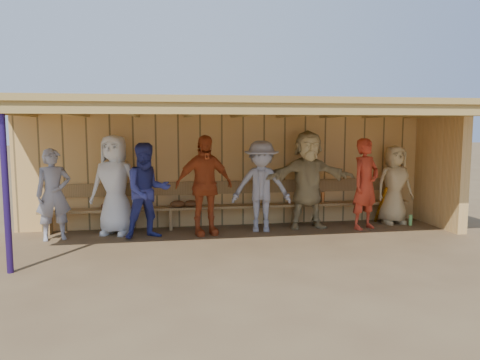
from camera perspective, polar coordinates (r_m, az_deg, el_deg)
name	(u,v)px	position (r m, az deg, el deg)	size (l,w,h in m)	color
ground	(243,239)	(8.66, 0.40, -7.18)	(90.00, 90.00, 0.00)	brown
player_a	(54,194)	(9.09, -21.78, -1.64)	(0.61, 0.40, 1.67)	gray
player_b	(115,185)	(9.19, -15.01, -0.56)	(0.93, 0.61, 1.91)	white
player_c	(147,191)	(8.74, -11.23, -1.30)	(0.86, 0.67, 1.76)	#32388A
player_d	(204,185)	(8.86, -4.40, -0.64)	(1.11, 0.46, 1.90)	#B8461D
player_e	(261,186)	(9.14, 2.61, -0.78)	(1.15, 0.66, 1.78)	gray
player_f	(308,180)	(9.52, 8.30, 0.05)	(1.83, 0.58, 1.98)	tan
player_g	(365,184)	(9.68, 15.05, -0.46)	(0.66, 0.44, 1.82)	red
player_h	(394,185)	(10.39, 18.30, -0.55)	(0.81, 0.53, 1.66)	tan
dugout_structure	(257,145)	(9.16, 2.04, 4.30)	(8.80, 3.20, 2.50)	#E3AE60
bench	(234,201)	(9.63, -0.78, -2.57)	(7.60, 0.34, 0.93)	#9D7743
dugout_equipment	(202,205)	(9.43, -4.71, -3.02)	(6.32, 0.62, 0.80)	orange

